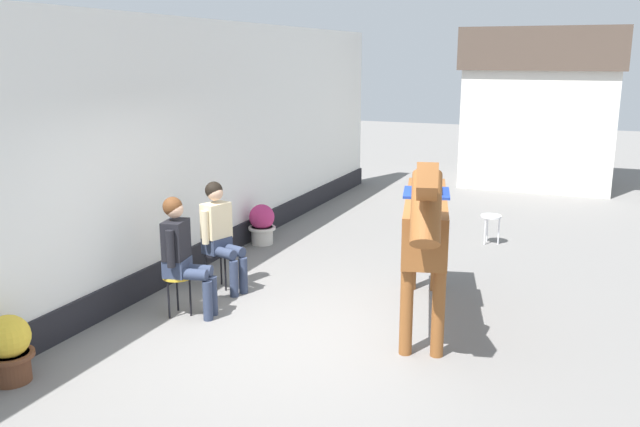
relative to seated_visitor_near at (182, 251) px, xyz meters
The scene contains 9 objects.
ground_plane 3.48m from the seated_visitor_near, 62.03° to the left, with size 40.00×40.00×0.00m, color slate.
pub_facade_wall 1.93m from the seated_visitor_near, 122.63° to the left, with size 0.34×14.00×3.40m.
distant_cottage 10.48m from the seated_visitor_near, 73.33° to the left, with size 3.40×2.60×3.50m.
seated_visitor_near is the anchor object (origin of this frame).
seated_visitor_far 0.93m from the seated_visitor_near, 93.62° to the left, with size 0.61×0.48×1.39m.
saddled_horse_center 2.73m from the seated_visitor_near, 17.99° to the left, with size 0.97×2.95×2.06m.
flower_planter_nearest 2.10m from the seated_visitor_near, 105.82° to the right, with size 0.43×0.43×0.64m.
flower_planter_farthest 3.09m from the seated_visitor_near, 100.30° to the left, with size 0.43×0.43×0.64m.
spare_stool_white 5.23m from the seated_visitor_near, 57.80° to the left, with size 0.32×0.32×0.46m.
Camera 1 is at (2.61, -6.10, 2.92)m, focal length 37.68 mm.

